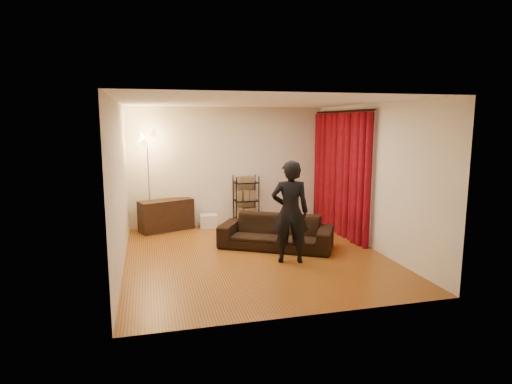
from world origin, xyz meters
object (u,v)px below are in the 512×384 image
object	(u,v)px
media_cabinet	(166,215)
floor_lamp	(149,183)
wire_shelf	(246,200)
person	(290,212)
storage_boxes	(209,221)
sofa	(276,232)

from	to	relation	value
media_cabinet	floor_lamp	size ratio (longest dim) A/B	0.53
wire_shelf	floor_lamp	bearing A→B (deg)	178.67
person	storage_boxes	world-z (taller)	person
media_cabinet	storage_boxes	xyz separation A→B (m)	(0.93, -0.02, -0.18)
sofa	person	size ratio (longest dim) A/B	1.21
storage_boxes	wire_shelf	bearing A→B (deg)	4.36
storage_boxes	floor_lamp	size ratio (longest dim) A/B	0.17
person	wire_shelf	distance (m)	2.78
media_cabinet	wire_shelf	size ratio (longest dim) A/B	1.01
sofa	floor_lamp	bearing A→B (deg)	172.33
sofa	floor_lamp	world-z (taller)	floor_lamp
media_cabinet	floor_lamp	xyz separation A→B (m)	(-0.35, -0.15, 0.75)
person	storage_boxes	distance (m)	2.97
person	wire_shelf	bearing A→B (deg)	-74.00
person	media_cabinet	bearing A→B (deg)	-41.14
sofa	floor_lamp	xyz separation A→B (m)	(-2.30, 1.72, 0.78)
person	sofa	bearing A→B (deg)	-77.43
floor_lamp	media_cabinet	bearing A→B (deg)	22.79
media_cabinet	storage_boxes	size ratio (longest dim) A/B	3.12
storage_boxes	media_cabinet	bearing A→B (deg)	178.97
storage_boxes	floor_lamp	xyz separation A→B (m)	(-1.28, -0.13, 0.94)
person	media_cabinet	distance (m)	3.38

